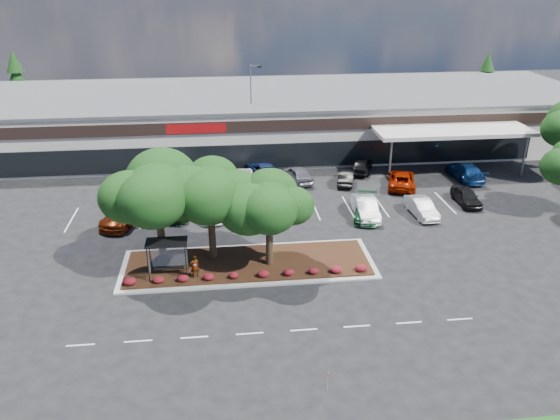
{
  "coord_description": "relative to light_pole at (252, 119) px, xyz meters",
  "views": [
    {
      "loc": [
        -3.55,
        -30.22,
        19.51
      ],
      "look_at": [
        0.69,
        7.7,
        2.6
      ],
      "focal_mm": 35.0,
      "sensor_mm": 36.0,
      "label": 1
    }
  ],
  "objects": [
    {
      "name": "car_14",
      "position": [
        8.63,
        -8.74,
        -3.91
      ],
      "size": [
        2.61,
        4.44,
        1.38
      ],
      "primitive_type": "imported",
      "rotation": [
        0.0,
        0.0,
        2.85
      ],
      "color": "black",
      "rests_on": "ground"
    },
    {
      "name": "car_3",
      "position": [
        -4.63,
        -15.01,
        -3.88
      ],
      "size": [
        2.19,
        5.03,
        1.44
      ],
      "primitive_type": "imported",
      "rotation": [
        0.0,
        0.0,
        0.04
      ],
      "color": "silver",
      "rests_on": "ground"
    },
    {
      "name": "car_0",
      "position": [
        -11.76,
        -15.47,
        -3.75
      ],
      "size": [
        4.21,
        6.33,
        1.7
      ],
      "primitive_type": "imported",
      "rotation": [
        0.0,
        0.0,
        -0.34
      ],
      "color": "maroon",
      "rests_on": "ground"
    },
    {
      "name": "ground",
      "position": [
        0.06,
        -27.99,
        -4.6
      ],
      "size": [
        160.0,
        160.0,
        0.0
      ],
      "primitive_type": "plane",
      "color": "black",
      "rests_on": "ground"
    },
    {
      "name": "island_tree_west",
      "position": [
        -7.94,
        -23.49,
        -0.4
      ],
      "size": [
        7.2,
        7.2,
        7.89
      ],
      "primitive_type": null,
      "color": "#163A10",
      "rests_on": "landscape_island"
    },
    {
      "name": "car_5",
      "position": [
        8.54,
        -16.65,
        -3.78
      ],
      "size": [
        1.98,
        5.05,
        1.64
      ],
      "primitive_type": "imported",
      "rotation": [
        0.0,
        0.0,
        -0.05
      ],
      "color": "silver",
      "rests_on": "ground"
    },
    {
      "name": "bus_shelter",
      "position": [
        -7.44,
        -25.04,
        -2.29
      ],
      "size": [
        2.75,
        1.55,
        2.59
      ],
      "color": "black",
      "rests_on": "landscape_island"
    },
    {
      "name": "car_4",
      "position": [
        -0.03,
        -14.41,
        -3.92
      ],
      "size": [
        3.11,
        4.27,
        1.35
      ],
      "primitive_type": "imported",
      "rotation": [
        0.0,
        0.0,
        0.43
      ],
      "color": "#5D5D64",
      "rests_on": "ground"
    },
    {
      "name": "light_pole",
      "position": [
        0.0,
        0.0,
        0.0
      ],
      "size": [
        1.43,
        0.55,
        10.35
      ],
      "rotation": [
        0.0,
        0.0,
        -0.13
      ],
      "color": "#ABABA6",
      "rests_on": "ground"
    },
    {
      "name": "car_10",
      "position": [
        -8.69,
        -7.47,
        -3.74
      ],
      "size": [
        4.61,
        6.4,
        1.72
      ],
      "primitive_type": "imported",
      "rotation": [
        0.0,
        0.0,
        3.56
      ],
      "color": "white",
      "rests_on": "ground"
    },
    {
      "name": "car_13",
      "position": [
        3.91,
        -7.67,
        -3.79
      ],
      "size": [
        3.06,
        5.06,
        1.61
      ],
      "primitive_type": "imported",
      "rotation": [
        0.0,
        0.0,
        3.4
      ],
      "color": "slate",
      "rests_on": "ground"
    },
    {
      "name": "lane_markings",
      "position": [
        -0.08,
        -17.56,
        -4.59
      ],
      "size": [
        33.12,
        20.06,
        0.01
      ],
      "color": "silver",
      "rests_on": "ground"
    },
    {
      "name": "car_15",
      "position": [
        10.94,
        -5.69,
        -3.82
      ],
      "size": [
        3.46,
        4.96,
        1.57
      ],
      "primitive_type": "imported",
      "rotation": [
        0.0,
        0.0,
        2.75
      ],
      "color": "black",
      "rests_on": "ground"
    },
    {
      "name": "island_tree_mid",
      "position": [
        -4.44,
        -22.79,
        -0.68
      ],
      "size": [
        6.6,
        6.6,
        7.32
      ],
      "primitive_type": null,
      "color": "#163A10",
      "rests_on": "landscape_island"
    },
    {
      "name": "island_tree_east",
      "position": [
        -0.44,
        -24.29,
        -1.09
      ],
      "size": [
        5.8,
        5.8,
        6.5
      ],
      "primitive_type": null,
      "color": "#163A10",
      "rests_on": "landscape_island"
    },
    {
      "name": "car_17",
      "position": [
        20.89,
        -8.77,
        -3.79
      ],
      "size": [
        2.43,
        5.65,
        1.62
      ],
      "primitive_type": "imported",
      "rotation": [
        0.0,
        0.0,
        3.17
      ],
      "color": "navy",
      "rests_on": "ground"
    },
    {
      "name": "retail_store",
      "position": [
        0.12,
        5.92,
        -1.45
      ],
      "size": [
        80.4,
        25.2,
        6.25
      ],
      "color": "silver",
      "rests_on": "ground"
    },
    {
      "name": "car_1",
      "position": [
        -7.4,
        -14.76,
        -3.87
      ],
      "size": [
        1.77,
        4.31,
        1.46
      ],
      "primitive_type": "imported",
      "rotation": [
        0.0,
        0.0,
        -0.01
      ],
      "color": "#1D4519",
      "rests_on": "ground"
    },
    {
      "name": "shrub_row",
      "position": [
        -1.94,
        -26.09,
        -4.09
      ],
      "size": [
        17.0,
        0.8,
        0.5
      ],
      "primitive_type": null,
      "color": "maroon",
      "rests_on": "landscape_island"
    },
    {
      "name": "landscape_island",
      "position": [
        -1.94,
        -23.99,
        -4.48
      ],
      "size": [
        18.0,
        6.0,
        0.26
      ],
      "color": "#ABABA6",
      "rests_on": "ground"
    },
    {
      "name": "conifer_north_east",
      "position": [
        34.06,
        16.01,
        -0.1
      ],
      "size": [
        3.96,
        3.96,
        9.0
      ],
      "primitive_type": "cone",
      "color": "#163A10",
      "rests_on": "ground"
    },
    {
      "name": "car_2",
      "position": [
        -4.89,
        -12.64,
        -3.86
      ],
      "size": [
        2.06,
        4.63,
        1.48
      ],
      "primitive_type": "imported",
      "rotation": [
        0.0,
        0.0,
        -0.11
      ],
      "color": "#194524",
      "rests_on": "ground"
    },
    {
      "name": "conifer_north_west",
      "position": [
        -29.94,
        18.01,
        0.4
      ],
      "size": [
        4.4,
        4.4,
        10.0
      ],
      "primitive_type": "cone",
      "color": "#163A10",
      "rests_on": "ground"
    },
    {
      "name": "car_7",
      "position": [
        13.37,
        -16.93,
        -3.87
      ],
      "size": [
        1.87,
        4.56,
        1.47
      ],
      "primitive_type": "imported",
      "rotation": [
        0.0,
        0.0,
        0.07
      ],
      "color": "silver",
      "rests_on": "ground"
    },
    {
      "name": "car_6",
      "position": [
        8.59,
        -16.73,
        -3.86
      ],
      "size": [
        3.33,
        5.48,
        1.49
      ],
      "primitive_type": "imported",
      "rotation": [
        0.0,
        0.0,
        -0.26
      ],
      "color": "#184E28",
      "rests_on": "ground"
    },
    {
      "name": "car_8",
      "position": [
        18.29,
        -14.92,
        -3.88
      ],
      "size": [
        1.78,
        4.28,
        1.45
      ],
      "primitive_type": "imported",
      "rotation": [
        0.0,
        0.0,
        -0.02
      ],
      "color": "black",
      "rests_on": "ground"
    },
    {
      "name": "person_waiting",
      "position": [
        -5.65,
        -25.62,
        -3.5
      ],
      "size": [
        0.71,
        0.58,
        1.68
      ],
      "primitive_type": "imported",
      "rotation": [
        0.0,
        0.0,
        3.48
      ],
      "color": "#594C47",
      "rests_on": "landscape_island"
    },
    {
      "name": "survey_stake",
      "position": [
        1.29,
        -37.1,
        -3.88
      ],
      "size": [
        0.07,
        0.14,
        1.12
      ],
      "color": "tan",
      "rests_on": "ground"
    },
    {
      "name": "car_12",
      "position": [
        0.66,
        -5.75,
        -3.86
      ],
      "size": [
        3.98,
        5.84,
        1.49
      ],
      "primitive_type": "imported",
      "rotation": [
        0.0,
        0.0,
        3.45
      ],
      "color": "navy",
      "rests_on": "ground"
    },
    {
      "name": "car_11",
      "position": [
        -1.81,
        -8.21,
        -3.77
      ],
      "size": [
        3.02,
        6.1,
        1.66
      ],
      "primitive_type": "imported",
      "rotation": [
        0.0,
        0.0,
        3.19
      ],
      "color": "white",
      "rests_on": "ground"
    },
    {
      "name": "car_16",
      "position": [
        13.77,
        -10.16,
        -3.84
      ],
      "size": [
        3.95,
        5.94,
        1.52
      ],
      "primitive_type": "imported",
      "rotation": [
        0.0,
        0.0,
        2.86
      ],
      "color": "#991A01",
      "rests_on": "ground"
    }
  ]
}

